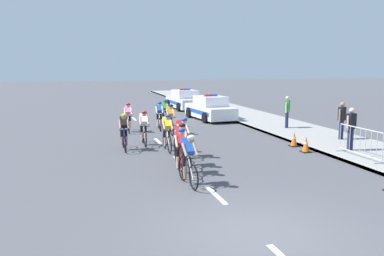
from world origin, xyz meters
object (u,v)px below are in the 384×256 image
object	(u,v)px
cyclist_tenth	(128,117)
spectator_middle	(342,118)
cyclist_fifth	(167,132)
cyclist_sixth	(144,127)
cyclist_ninth	(159,115)
cyclist_eighth	(170,119)
cyclist_lead	(188,159)
traffic_cone_mid	(306,145)
spectator_back	(351,126)
crowd_barrier_middle	(360,143)
cyclist_seventh	(124,131)
cyclist_eleventh	(165,112)
traffic_cone_far	(294,139)
police_car_second	(185,100)
spectator_closest	(287,110)
cyclist_second	(181,150)
cyclist_third	(181,144)
police_car_nearest	(210,109)
cyclist_fourth	(182,136)

from	to	relation	value
cyclist_tenth	spectator_middle	world-z (taller)	spectator_middle
cyclist_fifth	spectator_middle	bearing A→B (deg)	-1.02
cyclist_sixth	spectator_middle	xyz separation A→B (m)	(8.65, -1.61, 0.30)
cyclist_fifth	cyclist_ninth	bearing A→B (deg)	82.03
cyclist_eighth	cyclist_lead	bearing A→B (deg)	-99.29
traffic_cone_mid	cyclist_tenth	bearing A→B (deg)	132.11
cyclist_fifth	spectator_back	world-z (taller)	spectator_back
crowd_barrier_middle	spectator_middle	bearing A→B (deg)	64.69
cyclist_seventh	cyclist_eleventh	world-z (taller)	same
cyclist_fifth	cyclist_tenth	size ratio (longest dim) A/B	1.00
cyclist_fifth	cyclist_sixth	distance (m)	1.62
spectator_back	traffic_cone_far	bearing A→B (deg)	128.39
police_car_second	spectator_middle	xyz separation A→B (m)	(3.33, -15.01, 0.40)
crowd_barrier_middle	traffic_cone_mid	xyz separation A→B (m)	(-1.16, 1.72, -0.34)
cyclist_lead	cyclist_tenth	xyz separation A→B (m)	(-0.50, 9.91, 0.00)
spectator_closest	crowd_barrier_middle	bearing A→B (deg)	-96.86
crowd_barrier_middle	traffic_cone_mid	bearing A→B (deg)	123.94
cyclist_lead	cyclist_eighth	size ratio (longest dim) A/B	1.00
crowd_barrier_middle	spectator_middle	xyz separation A→B (m)	(1.55, 3.28, 0.44)
crowd_barrier_middle	spectator_middle	size ratio (longest dim) A/B	1.39
cyclist_second	cyclist_ninth	world-z (taller)	same
cyclist_fifth	crowd_barrier_middle	size ratio (longest dim) A/B	0.74
spectator_back	cyclist_eighth	bearing A→B (deg)	133.00
cyclist_lead	cyclist_tenth	distance (m)	9.92
cyclist_eleventh	crowd_barrier_middle	size ratio (longest dim) A/B	0.74
cyclist_third	traffic_cone_far	xyz separation A→B (m)	(5.47, 2.01, -0.48)
police_car_second	spectator_back	xyz separation A→B (m)	(2.19, -17.20, 0.40)
crowd_barrier_middle	traffic_cone_far	xyz separation A→B (m)	(-1.01, 2.89, -0.34)
traffic_cone_mid	police_car_second	bearing A→B (deg)	92.15
cyclist_seventh	cyclist_lead	bearing A→B (deg)	-77.41
cyclist_third	crowd_barrier_middle	distance (m)	6.54
cyclist_ninth	police_car_second	bearing A→B (deg)	67.80
police_car_nearest	traffic_cone_mid	bearing A→B (deg)	-86.53
cyclist_eleventh	police_car_second	size ratio (longest dim) A/B	0.38
traffic_cone_far	spectator_closest	xyz separation A→B (m)	(1.85, 4.05, 0.77)
cyclist_ninth	traffic_cone_mid	distance (m)	8.43
cyclist_lead	cyclist_eleventh	xyz separation A→B (m)	(1.74, 11.41, 0.00)
cyclist_sixth	spectator_closest	size ratio (longest dim) A/B	1.03
cyclist_lead	cyclist_sixth	bearing A→B (deg)	92.52
cyclist_fourth	spectator_closest	bearing A→B (deg)	34.21
cyclist_eleventh	traffic_cone_far	world-z (taller)	cyclist_eleventh
cyclist_tenth	cyclist_fourth	bearing A→B (deg)	-78.95
cyclist_eleventh	police_car_nearest	bearing A→B (deg)	30.46
cyclist_sixth	spectator_back	distance (m)	8.42
cyclist_ninth	spectator_middle	world-z (taller)	spectator_middle
cyclist_lead	traffic_cone_mid	bearing A→B (deg)	28.57
cyclist_seventh	traffic_cone_mid	world-z (taller)	cyclist_seventh
cyclist_eighth	traffic_cone_far	world-z (taller)	cyclist_eighth
cyclist_lead	crowd_barrier_middle	xyz separation A→B (m)	(6.82, 1.37, -0.14)
cyclist_second	spectator_middle	xyz separation A→B (m)	(8.28, 3.38, 0.30)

